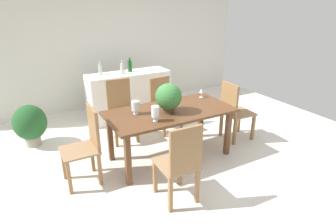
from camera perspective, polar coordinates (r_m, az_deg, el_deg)
name	(u,v)px	position (r m, az deg, el deg)	size (l,w,h in m)	color
ground_plane	(166,153)	(4.50, -0.42, -8.16)	(7.04, 7.04, 0.00)	silver
back_wall	(108,47)	(6.38, -12.02, 12.75)	(6.40, 0.10, 2.60)	silver
dining_table	(170,116)	(4.10, 0.43, -0.84)	(1.83, 0.91, 0.76)	brown
chair_foot_end	(234,109)	(4.82, 13.06, 0.62)	(0.48, 0.46, 1.00)	olive
chair_head_end	(87,142)	(3.76, -16.02, -5.88)	(0.45, 0.44, 1.00)	olive
chair_far_left	(121,107)	(4.81, -9.49, 0.97)	(0.46, 0.46, 1.03)	olive
chair_far_right	(163,101)	(5.12, -0.98, 2.20)	(0.49, 0.52, 0.95)	olive
chair_near_left	(181,161)	(3.22, 2.53, -9.89)	(0.44, 0.49, 1.02)	olive
flower_centerpiece	(169,97)	(3.93, 0.11, 3.02)	(0.37, 0.37, 0.42)	#4C3828
crystal_vase_left	(155,112)	(3.66, -2.57, -0.01)	(0.11, 0.11, 0.21)	silver
crystal_vase_center_near	(136,106)	(3.93, -6.55, 1.18)	(0.11, 0.11, 0.19)	silver
wine_glass	(201,91)	(4.62, 6.73, 4.19)	(0.07, 0.07, 0.14)	silver
kitchen_counter	(129,95)	(5.72, -7.79, 3.35)	(1.61, 0.52, 0.92)	white
wine_bottle_green	(122,68)	(5.49, -9.18, 8.65)	(0.08, 0.08, 0.26)	#B2BFB7
wine_bottle_tall	(100,69)	(5.50, -13.49, 8.35)	(0.07, 0.07, 0.27)	#B2BFB7
wine_bottle_dark	(130,66)	(5.64, -7.69, 9.18)	(0.08, 0.08, 0.28)	#194C1E
potted_plant_floor	(30,124)	(5.07, -26.01, -2.12)	(0.52, 0.52, 0.69)	#9E9384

